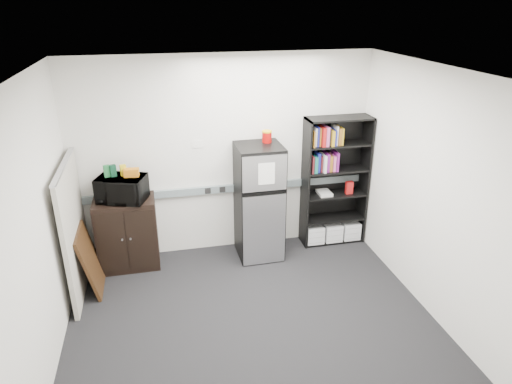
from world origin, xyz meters
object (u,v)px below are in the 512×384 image
microwave (122,189)px  bookshelf (335,183)px  refrigerator (259,202)px  cabinet (128,233)px  cubicle_partition (74,230)px

microwave → bookshelf: bearing=20.9°
refrigerator → bookshelf: bearing=6.7°
cabinet → refrigerator: bearing=-2.6°
microwave → refrigerator: size_ratio=0.37×
bookshelf → cubicle_partition: bearing=-171.9°
microwave → cubicle_partition: bearing=-124.6°
bookshelf → microwave: (-2.87, -0.08, 0.20)m
cabinet → microwave: (0.00, -0.02, 0.64)m
cubicle_partition → refrigerator: 2.33m
cubicle_partition → refrigerator: cubicle_partition is taller
cubicle_partition → microwave: bearing=36.1°
cubicle_partition → cabinet: 0.77m
cubicle_partition → cabinet: size_ratio=1.70×
bookshelf → cubicle_partition: 3.46m
microwave → refrigerator: refrigerator is taller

